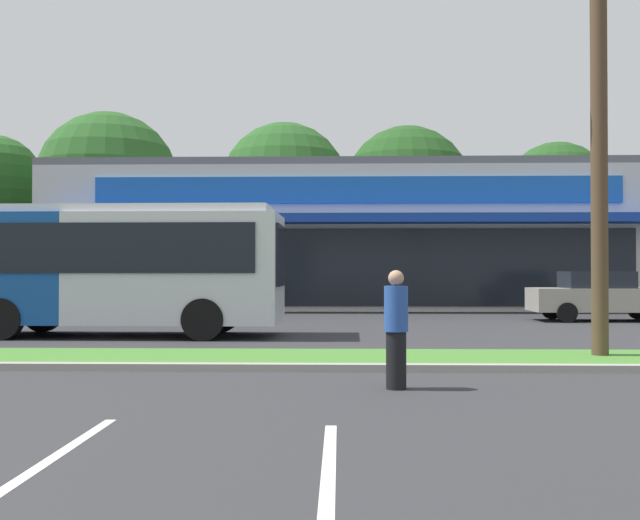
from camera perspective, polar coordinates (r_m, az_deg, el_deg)
grass_median at (r=13.59m, az=-5.29°, el=-7.56°), size 56.00×2.20×0.12m
curb_lip at (r=12.38m, az=-5.97°, el=-8.22°), size 56.00×0.24×0.12m
parking_stripe_1 at (r=6.50m, az=-22.37°, el=-15.52°), size 0.12×4.80×0.01m
parking_stripe_2 at (r=5.75m, az=0.57°, el=-17.56°), size 0.12×4.80×0.01m
storefront_building at (r=36.17m, az=2.59°, el=1.52°), size 26.22×14.81×6.22m
tree_left at (r=43.87m, az=-16.02°, el=5.79°), size 7.93×7.93×10.63m
tree_mid_left at (r=42.34m, az=-2.75°, el=5.73°), size 7.18×7.18×10.06m
tree_mid at (r=44.58m, az=6.74°, el=5.44°), size 7.54×7.54×10.26m
tree_mid_right at (r=48.10m, az=17.78°, el=4.81°), size 6.50×6.50×9.58m
utility_pole at (r=14.98m, az=20.19°, el=16.15°), size 3.03×2.40×11.31m
city_bus at (r=19.82m, az=-19.62°, el=-0.44°), size 11.43×2.80×3.25m
car_1 at (r=25.35m, az=-16.02°, el=-2.74°), size 4.60×1.86×1.50m
car_2 at (r=25.83m, az=20.92°, el=-2.60°), size 4.67×1.90×1.62m
pedestrian_by_pole at (r=10.43m, az=5.89°, el=-5.33°), size 0.34×0.34×1.66m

